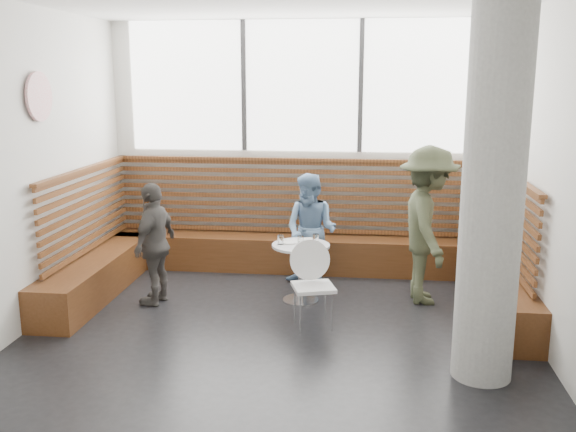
# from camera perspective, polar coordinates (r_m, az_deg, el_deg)

# --- Properties ---
(room) EXTENTS (5.00, 5.00, 3.20)m
(room) POSITION_cam_1_polar(r_m,az_deg,el_deg) (5.95, -1.15, 3.63)
(room) COLOR silver
(room) RESTS_ON ground
(booth) EXTENTS (5.00, 2.50, 1.44)m
(booth) POSITION_cam_1_polar(r_m,az_deg,el_deg) (7.92, 0.67, -3.00)
(booth) COLOR #4B2912
(booth) RESTS_ON ground
(concrete_column) EXTENTS (0.50, 0.50, 3.20)m
(concrete_column) POSITION_cam_1_polar(r_m,az_deg,el_deg) (5.40, 17.76, 2.12)
(concrete_column) COLOR gray
(concrete_column) RESTS_ON ground
(wall_art) EXTENTS (0.03, 0.50, 0.50)m
(wall_art) POSITION_cam_1_polar(r_m,az_deg,el_deg) (7.04, -21.26, 9.86)
(wall_art) COLOR white
(wall_art) RESTS_ON room
(cafe_table) EXTENTS (0.65, 0.65, 0.67)m
(cafe_table) POSITION_cam_1_polar(r_m,az_deg,el_deg) (7.21, 1.14, -3.99)
(cafe_table) COLOR silver
(cafe_table) RESTS_ON ground
(cafe_chair) EXTENTS (0.42, 0.41, 0.87)m
(cafe_chair) POSITION_cam_1_polar(r_m,az_deg,el_deg) (6.52, 2.32, -5.46)
(cafe_chair) COLOR white
(cafe_chair) RESTS_ON ground
(adult_man) EXTENTS (0.75, 1.19, 1.77)m
(adult_man) POSITION_cam_1_polar(r_m,az_deg,el_deg) (7.28, 12.30, -0.80)
(adult_man) COLOR #3E442D
(adult_man) RESTS_ON ground
(child_back) EXTENTS (0.81, 0.72, 1.37)m
(child_back) POSITION_cam_1_polar(r_m,az_deg,el_deg) (7.72, 2.07, -1.29)
(child_back) COLOR #6385AD
(child_back) RESTS_ON ground
(child_left) EXTENTS (0.47, 0.85, 1.37)m
(child_left) POSITION_cam_1_polar(r_m,az_deg,el_deg) (7.26, -11.74, -2.42)
(child_left) COLOR #4C4845
(child_left) RESTS_ON ground
(plate_near) EXTENTS (0.20, 0.20, 0.01)m
(plate_near) POSITION_cam_1_polar(r_m,az_deg,el_deg) (7.22, 0.13, -2.34)
(plate_near) COLOR white
(plate_near) RESTS_ON cafe_table
(plate_far) EXTENTS (0.19, 0.19, 0.01)m
(plate_far) POSITION_cam_1_polar(r_m,az_deg,el_deg) (7.33, 1.86, -2.13)
(plate_far) COLOR white
(plate_far) RESTS_ON cafe_table
(glass_left) EXTENTS (0.07, 0.07, 0.11)m
(glass_left) POSITION_cam_1_polar(r_m,az_deg,el_deg) (7.15, -0.67, -2.12)
(glass_left) COLOR white
(glass_left) RESTS_ON cafe_table
(glass_mid) EXTENTS (0.07, 0.07, 0.11)m
(glass_mid) POSITION_cam_1_polar(r_m,az_deg,el_deg) (7.11, 1.13, -2.19)
(glass_mid) COLOR white
(glass_mid) RESTS_ON cafe_table
(glass_right) EXTENTS (0.07, 0.07, 0.11)m
(glass_right) POSITION_cam_1_polar(r_m,az_deg,el_deg) (7.19, 2.47, -2.03)
(glass_right) COLOR white
(glass_right) RESTS_ON cafe_table
(menu_card) EXTENTS (0.22, 0.18, 0.00)m
(menu_card) POSITION_cam_1_polar(r_m,az_deg,el_deg) (6.94, 1.29, -2.99)
(menu_card) COLOR #A5C64C
(menu_card) RESTS_ON cafe_table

